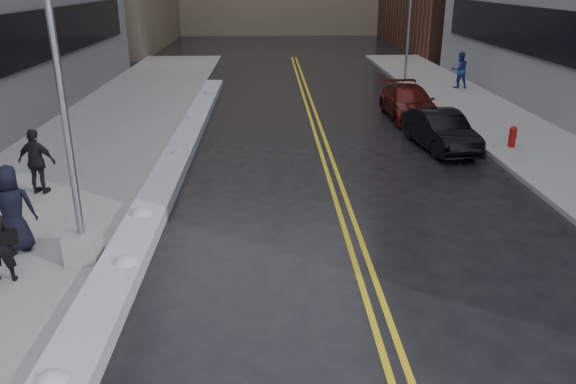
{
  "coord_description": "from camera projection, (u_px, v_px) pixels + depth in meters",
  "views": [
    {
      "loc": [
        0.57,
        -8.56,
        5.64
      ],
      "look_at": [
        0.96,
        2.8,
        1.3
      ],
      "focal_mm": 35.0,
      "sensor_mm": 36.0,
      "label": 1
    }
  ],
  "objects": [
    {
      "name": "car_maroon",
      "position": [
        409.0,
        103.0,
        23.92
      ],
      "size": [
        1.96,
        4.67,
        1.35
      ],
      "primitive_type": "imported",
      "rotation": [
        0.0,
        0.0,
        0.02
      ],
      "color": "#460E0B",
      "rests_on": "ground"
    },
    {
      "name": "lamppost",
      "position": [
        69.0,
        150.0,
        10.84
      ],
      "size": [
        0.65,
        0.65,
        7.62
      ],
      "color": "gray",
      "rests_on": "sidewalk_west"
    },
    {
      "name": "sidewalk_west",
      "position": [
        84.0,
        153.0,
        19.11
      ],
      "size": [
        5.5,
        50.0,
        0.15
      ],
      "primitive_type": "cube",
      "color": "gray",
      "rests_on": "ground"
    },
    {
      "name": "pedestrian_c",
      "position": [
        11.0,
        209.0,
        11.79
      ],
      "size": [
        1.05,
        0.82,
        1.9
      ],
      "primitive_type": "imported",
      "rotation": [
        0.0,
        0.0,
        3.4
      ],
      "color": "black",
      "rests_on": "sidewalk_west"
    },
    {
      "name": "lane_line_left",
      "position": [
        321.0,
        152.0,
        19.39
      ],
      "size": [
        0.12,
        50.0,
        0.01
      ],
      "primitive_type": "cube",
      "color": "gold",
      "rests_on": "ground"
    },
    {
      "name": "pedestrian_d",
      "position": [
        37.0,
        162.0,
        15.02
      ],
      "size": [
        1.11,
        0.61,
        1.79
      ],
      "primitive_type": "imported",
      "rotation": [
        0.0,
        0.0,
        2.97
      ],
      "color": "black",
      "rests_on": "sidewalk_west"
    },
    {
      "name": "ground",
      "position": [
        239.0,
        317.0,
        9.98
      ],
      "size": [
        160.0,
        160.0,
        0.0
      ],
      "primitive_type": "plane",
      "color": "black",
      "rests_on": "ground"
    },
    {
      "name": "lane_line_right",
      "position": [
        330.0,
        152.0,
        19.4
      ],
      "size": [
        0.12,
        50.0,
        0.01
      ],
      "primitive_type": "cube",
      "color": "gold",
      "rests_on": "ground"
    },
    {
      "name": "traffic_signal",
      "position": [
        409.0,
        21.0,
        31.45
      ],
      "size": [
        0.16,
        0.2,
        6.0
      ],
      "color": "gray",
      "rests_on": "sidewalk_east"
    },
    {
      "name": "sidewalk_east",
      "position": [
        539.0,
        148.0,
        19.61
      ],
      "size": [
        4.0,
        50.0,
        0.15
      ],
      "primitive_type": "cube",
      "color": "gray",
      "rests_on": "ground"
    },
    {
      "name": "fire_hydrant",
      "position": [
        513.0,
        135.0,
        19.41
      ],
      "size": [
        0.26,
        0.26,
        0.73
      ],
      "color": "maroon",
      "rests_on": "sidewalk_east"
    },
    {
      "name": "snow_ridge",
      "position": [
        172.0,
        168.0,
        17.31
      ],
      "size": [
        0.9,
        30.0,
        0.34
      ],
      "primitive_type": "cube",
      "color": "silver",
      "rests_on": "ground"
    },
    {
      "name": "car_black",
      "position": [
        441.0,
        130.0,
        19.6
      ],
      "size": [
        1.93,
        4.18,
        1.33
      ],
      "primitive_type": "imported",
      "rotation": [
        0.0,
        0.0,
        0.13
      ],
      "color": "black",
      "rests_on": "ground"
    },
    {
      "name": "pedestrian_east",
      "position": [
        460.0,
        70.0,
        29.73
      ],
      "size": [
        0.98,
        0.79,
        1.88
      ],
      "primitive_type": "imported",
      "rotation": [
        0.0,
        0.0,
        3.24
      ],
      "color": "navy",
      "rests_on": "sidewalk_east"
    }
  ]
}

